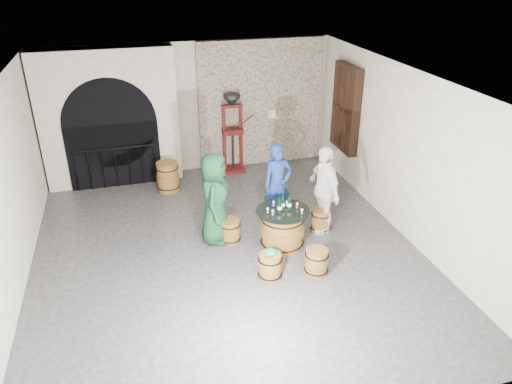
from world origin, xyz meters
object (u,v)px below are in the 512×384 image
object	(u,v)px
person_green	(215,199)
corking_press	(233,128)
barrel_stool_near_right	(316,262)
wine_bottle_left	(280,206)
side_barrel	(168,177)
barrel_stool_far	(277,210)
wine_bottle_right	(283,203)
barrel_table	(282,229)
person_white	(324,190)
wine_bottle_center	(289,203)
person_blue	(278,184)
barrel_stool_left	(230,231)
barrel_stool_right	(321,220)
barrel_stool_near_left	(270,266)

from	to	relation	value
person_green	corking_press	bearing A→B (deg)	-0.01
barrel_stool_near_right	wine_bottle_left	xyz separation A→B (m)	(-0.39, 0.92, 0.67)
wine_bottle_left	side_barrel	xyz separation A→B (m)	(-1.73, 3.07, -0.55)
barrel_stool_far	side_barrel	xyz separation A→B (m)	(-2.03, 2.03, 0.12)
side_barrel	wine_bottle_right	bearing A→B (deg)	-58.48
wine_bottle_right	barrel_table	bearing A→B (deg)	-100.93
wine_bottle_left	wine_bottle_right	xyz separation A→B (m)	(0.09, 0.10, 0.00)
barrel_stool_near_right	side_barrel	size ratio (longest dim) A/B	0.66
barrel_table	side_barrel	bearing A→B (deg)	120.94
person_white	wine_bottle_center	xyz separation A→B (m)	(-0.83, -0.36, 0.01)
person_green	corking_press	xyz separation A→B (m)	(1.07, 3.12, 0.26)
person_blue	barrel_stool_near_right	bearing A→B (deg)	-94.21
barrel_stool_left	barrel_stool_far	distance (m)	1.25
person_white	wine_bottle_center	distance (m)	0.90
wine_bottle_center	corking_press	bearing A→B (deg)	93.36
barrel_stool_far	person_blue	world-z (taller)	person_blue
corking_press	wine_bottle_right	bearing A→B (deg)	-88.32
person_white	barrel_stool_far	bearing A→B (deg)	-135.02
barrel_stool_right	barrel_stool_near_left	bearing A→B (deg)	-139.32
person_green	side_barrel	world-z (taller)	person_green
barrel_stool_near_left	person_white	world-z (taller)	person_white
barrel_stool_far	barrel_stool_near_right	xyz separation A→B (m)	(0.09, -1.96, 0.00)
barrel_stool_far	barrel_stool_right	xyz separation A→B (m)	(0.73, -0.62, 0.00)
barrel_stool_left	corking_press	size ratio (longest dim) A/B	0.23
wine_bottle_center	side_barrel	size ratio (longest dim) A/B	0.46
barrel_stool_far	side_barrel	distance (m)	2.87
barrel_stool_right	wine_bottle_left	world-z (taller)	wine_bottle_left
barrel_stool_near_left	wine_bottle_left	xyz separation A→B (m)	(0.43, 0.83, 0.67)
barrel_table	wine_bottle_left	bearing A→B (deg)	-147.89
person_white	wine_bottle_right	size ratio (longest dim) A/B	5.52
barrel_table	barrel_stool_near_left	xyz separation A→B (m)	(-0.51, -0.88, -0.15)
barrel_stool_near_left	person_green	bearing A→B (deg)	114.26
barrel_stool_near_left	wine_bottle_center	size ratio (longest dim) A/B	1.43
person_blue	wine_bottle_center	bearing A→B (deg)	-101.97
barrel_stool_right	barrel_stool_near_right	bearing A→B (deg)	-115.45
wine_bottle_center	barrel_table	bearing A→B (deg)	-173.30
barrel_stool_left	barrel_stool_near_right	bearing A→B (deg)	-49.25
barrel_stool_right	side_barrel	world-z (taller)	side_barrel
barrel_stool_far	barrel_stool_left	bearing A→B (deg)	-154.20
barrel_stool_near_left	side_barrel	world-z (taller)	side_barrel
barrel_table	barrel_stool_right	bearing A→B (deg)	21.50
wine_bottle_left	wine_bottle_right	world-z (taller)	same
barrel_stool_far	barrel_stool_near_left	bearing A→B (deg)	-111.22
barrel_stool_near_left	corking_press	xyz separation A→B (m)	(0.42, 4.57, 0.94)
barrel_stool_far	corking_press	distance (m)	2.87
side_barrel	wine_bottle_center	bearing A→B (deg)	-57.16
barrel_stool_left	person_blue	xyz separation A→B (m)	(1.13, 0.55, 0.61)
barrel_stool_right	person_white	world-z (taller)	person_white
person_green	person_blue	distance (m)	1.44
barrel_table	side_barrel	size ratio (longest dim) A/B	1.42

